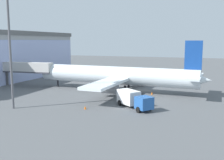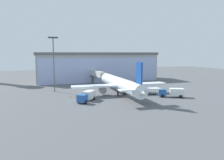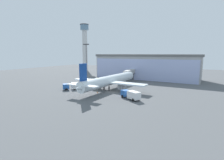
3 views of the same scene
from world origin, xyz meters
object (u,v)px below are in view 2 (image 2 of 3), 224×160
at_px(apron_light_mast, 54,60).
at_px(fuel_truck, 172,92).
at_px(airplane, 119,83).
at_px(catering_truck, 87,96).
at_px(baggage_cart, 151,93).
at_px(safety_cone_nose, 127,98).
at_px(jet_bridge, 97,74).
at_px(safety_cone_wingtip, 70,96).

distance_m(apron_light_mast, fuel_truck, 39.77).
height_order(airplane, catering_truck, airplane).
relative_size(fuel_truck, baggage_cart, 2.35).
bearing_deg(safety_cone_nose, jet_bridge, 90.64).
height_order(apron_light_mast, baggage_cart, apron_light_mast).
relative_size(catering_truck, safety_cone_wingtip, 12.79).
height_order(safety_cone_nose, safety_cone_wingtip, same).
distance_m(airplane, safety_cone_wingtip, 16.07).
bearing_deg(baggage_cart, apron_light_mast, -156.98).
height_order(catering_truck, baggage_cart, catering_truck).
relative_size(apron_light_mast, catering_truck, 2.63).
bearing_deg(fuel_truck, safety_cone_wingtip, 9.42).
bearing_deg(safety_cone_nose, safety_cone_wingtip, 152.82).
bearing_deg(airplane, safety_cone_nose, 177.79).
height_order(apron_light_mast, airplane, apron_light_mast).
relative_size(apron_light_mast, fuel_truck, 2.48).
bearing_deg(safety_cone_wingtip, catering_truck, -63.20).
bearing_deg(jet_bridge, airplane, 178.54).
distance_m(catering_truck, safety_cone_nose, 11.66).
xyz_separation_m(baggage_cart, safety_cone_wingtip, (-25.28, 3.98, -0.23)).
height_order(apron_light_mast, safety_cone_wingtip, apron_light_mast).
height_order(jet_bridge, airplane, airplane).
distance_m(apron_light_mast, airplane, 23.50).
bearing_deg(catering_truck, apron_light_mast, -119.54).
distance_m(catering_truck, fuel_truck, 25.49).
relative_size(baggage_cart, safety_cone_wingtip, 5.78).
bearing_deg(safety_cone_wingtip, safety_cone_nose, -27.18).
bearing_deg(safety_cone_nose, catering_truck, 176.14).
bearing_deg(apron_light_mast, jet_bridge, 33.10).
xyz_separation_m(airplane, catering_truck, (-12.24, -6.86, -1.96)).
bearing_deg(airplane, safety_cone_wingtip, 92.32).
distance_m(airplane, fuel_truck, 16.55).
height_order(jet_bridge, apron_light_mast, apron_light_mast).
relative_size(jet_bridge, safety_cone_nose, 25.42).
relative_size(airplane, safety_cone_nose, 70.27).
distance_m(apron_light_mast, safety_cone_nose, 28.55).
xyz_separation_m(apron_light_mast, fuel_truck, (32.27, -21.21, -9.52)).
relative_size(catering_truck, safety_cone_nose, 12.79).
bearing_deg(fuel_truck, baggage_cart, -31.21).
bearing_deg(catering_truck, fuel_truck, 122.39).
bearing_deg(fuel_truck, catering_truck, 21.69).
bearing_deg(catering_truck, safety_cone_nose, 125.54).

